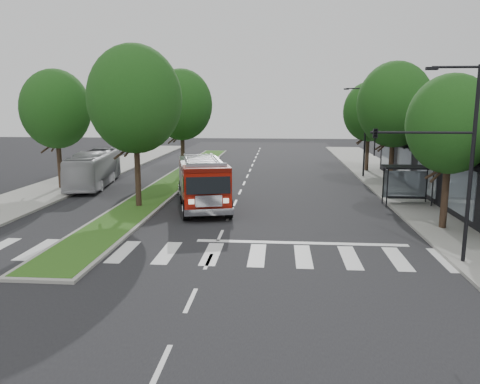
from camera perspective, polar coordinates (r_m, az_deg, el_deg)
The scene contains 15 objects.
ground at distance 23.67m, azimuth -2.41°, elevation -5.31°, with size 140.00×140.00×0.00m, color black.
sidewalk_right at distance 34.57m, azimuth 20.84°, elevation -0.80°, with size 5.00×80.00×0.15m, color gray.
sidewalk_left at distance 37.48m, azimuth -22.93°, elevation -0.11°, with size 5.00×80.00×0.15m, color gray.
median at distance 42.04m, azimuth -7.48°, elevation 1.72°, with size 3.00×50.00×0.15m.
bus_shelter at distance 32.15m, azimuth 19.74°, elevation 2.01°, with size 3.20×1.60×2.61m.
tree_right_near at distance 26.07m, azimuth 24.30°, elevation 7.52°, with size 4.40×4.40×8.05m.
tree_right_mid at distance 37.59m, azimuth 18.33°, elevation 10.06°, with size 5.60×5.60×9.72m.
tree_right_far at distance 47.38m, azimuth 15.47°, elevation 9.41°, with size 5.00×5.00×8.73m.
tree_median_near at distance 29.94m, azimuth -12.72°, elevation 10.96°, with size 5.80×5.80×10.16m.
tree_median_far at distance 43.51m, azimuth -7.12°, elevation 10.50°, with size 5.60×5.60×9.72m.
tree_left_mid at distance 38.49m, azimuth -21.54°, elevation 9.37°, with size 5.20×5.20×9.16m.
streetlight_right_near at distance 20.32m, azimuth 24.18°, elevation 4.55°, with size 4.08×0.22×8.00m.
streetlight_right_far at distance 43.28m, azimuth 14.84°, elevation 7.57°, with size 2.11×0.20×8.00m.
fire_engine at distance 30.21m, azimuth -4.60°, elevation 1.11°, with size 4.84×9.59×3.19m.
city_bus at distance 39.61m, azimuth -17.35°, elevation 2.73°, with size 2.36×10.11×2.82m, color #A9AAAE.
Camera 1 is at (2.89, -22.59, 6.47)m, focal length 35.00 mm.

